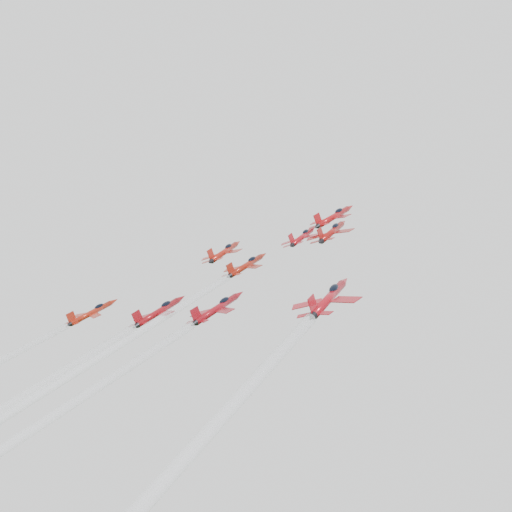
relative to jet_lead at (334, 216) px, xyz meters
The scene contains 5 objects.
jet_lead is the anchor object (origin of this frame).
jet_row2_left 24.09m from the jet_lead, 150.22° to the right, with size 10.12×12.97×8.15m.
jet_row2_center 12.55m from the jet_lead, 91.67° to the right, with size 8.66×11.10×6.97m.
jet_row2_right 14.45m from the jet_lead, 59.11° to the right, with size 9.76×12.52×7.87m.
jet_center 68.66m from the jet_lead, 94.24° to the right, with size 8.70×82.26×48.25m.
Camera 1 is at (73.12, -86.81, 145.88)m, focal length 45.00 mm.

